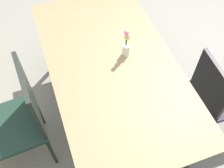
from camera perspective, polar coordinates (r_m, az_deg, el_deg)
The scene contains 5 objects.
ground_plane at distance 2.75m, azimuth -1.07°, elevation -4.62°, with size 12.00×12.00×0.00m, color gray.
dining_table at distance 2.14m, azimuth 0.00°, elevation 3.57°, with size 1.83×0.97×0.75m.
chair_near_left at distance 2.40m, azimuth 21.80°, elevation -1.82°, with size 0.45×0.45×0.88m.
chair_far_side at distance 2.15m, azimuth -19.11°, elevation -6.67°, with size 0.50×0.50×1.03m.
flower_vase at distance 2.08m, azimuth 3.04°, elevation 8.35°, with size 0.06×0.06×0.26m.
Camera 1 is at (-1.34, 0.42, 2.37)m, focal length 42.73 mm.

